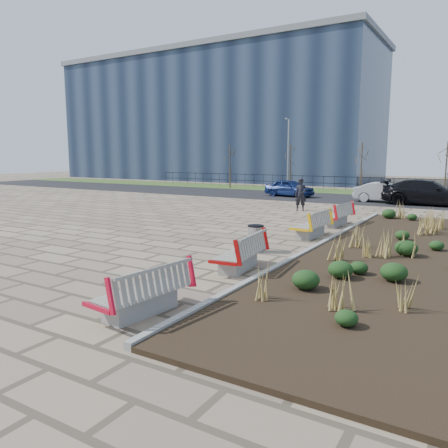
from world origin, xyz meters
The scene contains 21 objects.
ground centered at (0.00, 0.00, 0.00)m, with size 120.00×120.00×0.00m, color gray.
planting_bed centered at (6.25, 5.00, 0.05)m, with size 4.50×18.00×0.10m, color black.
planting_curb centered at (3.92, 5.00, 0.07)m, with size 0.16×18.00×0.15m, color gray.
grass_verge_far centered at (0.00, 28.00, 0.02)m, with size 80.00×5.00×0.04m, color #33511E.
road centered at (0.00, 22.00, 0.01)m, with size 80.00×7.00×0.02m, color black.
bench_a centered at (3.00, -2.64, 0.50)m, with size 0.90×2.10×1.00m, color red, non-canonical shape.
bench_b centered at (3.00, 1.26, 0.50)m, with size 0.90×2.10×1.00m, color #AF0B0B, non-canonical shape.
bench_c centered at (3.00, 6.87, 0.50)m, with size 0.90×2.10×1.00m, color #F3AF0C, non-canonical shape.
bench_d centered at (3.00, 10.04, 0.50)m, with size 0.90×2.10×1.00m, color red, non-canonical shape.
litter_bin centered at (2.37, 3.53, 0.42)m, with size 0.51×0.51×0.84m, color #B2B2B7.
pedestrian centered at (-0.19, 14.06, 0.91)m, with size 0.66×0.43×1.81m, color black.
car_blue centered at (-3.96, 21.53, 0.65)m, with size 1.50×3.73×1.27m, color navy.
car_silver centered at (2.93, 21.02, 0.67)m, with size 1.37×3.92×1.29m, color #9EA1A5.
car_black centered at (5.53, 20.62, 0.80)m, with size 2.19×5.38×1.56m, color black.
tree_a centered at (-12.00, 26.50, 2.04)m, with size 1.40×1.40×4.00m, color #4C3D2D, non-canonical shape.
tree_b centered at (-6.00, 26.50, 2.04)m, with size 1.40×1.40×4.00m, color #4C3D2D, non-canonical shape.
tree_c centered at (0.00, 26.50, 2.04)m, with size 1.40×1.40×4.00m, color #4C3D2D, non-canonical shape.
tree_d centered at (6.00, 26.50, 2.04)m, with size 1.40×1.40×4.00m, color #4C3D2D, non-canonical shape.
lamp_west centered at (-6.00, 26.00, 3.04)m, with size 0.24×0.60×6.00m, color gray, non-canonical shape.
railing_fence centered at (0.00, 29.50, 0.64)m, with size 44.00×0.10×1.20m, color black, non-canonical shape.
building_glass centered at (-22.00, 40.00, 7.50)m, with size 40.00×14.00×15.00m, color #192338.
Camera 1 is at (8.59, -8.79, 3.08)m, focal length 35.00 mm.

